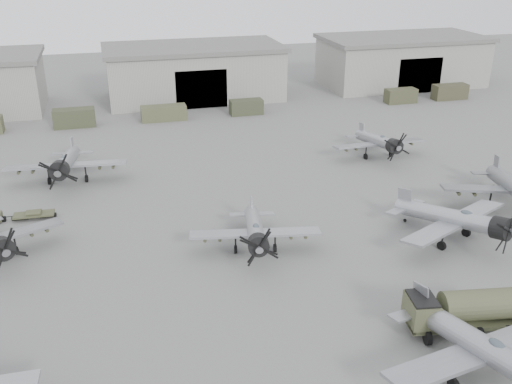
# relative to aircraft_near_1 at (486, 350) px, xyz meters

# --- Properties ---
(ground) EXTENTS (220.00, 220.00, 0.00)m
(ground) POSITION_rel_aircraft_near_1_xyz_m (-5.45, 9.58, -2.36)
(ground) COLOR #5A5B58
(ground) RESTS_ON ground
(hangar_center) EXTENTS (29.00, 14.80, 8.70)m
(hangar_center) POSITION_rel_aircraft_near_1_xyz_m (-5.45, 71.54, 2.01)
(hangar_center) COLOR #98978E
(hangar_center) RESTS_ON ground
(hangar_right) EXTENTS (29.00, 14.80, 8.70)m
(hangar_right) POSITION_rel_aircraft_near_1_xyz_m (32.55, 71.54, 2.01)
(hangar_right) COLOR #98978E
(hangar_right) RESTS_ON ground
(support_truck_2) EXTENTS (5.73, 2.20, 2.62)m
(support_truck_2) POSITION_rel_aircraft_near_1_xyz_m (-24.64, 59.58, -1.05)
(support_truck_2) COLOR #373C27
(support_truck_2) RESTS_ON ground
(support_truck_3) EXTENTS (6.55, 2.20, 2.20)m
(support_truck_3) POSITION_rel_aircraft_near_1_xyz_m (-12.03, 59.58, -1.26)
(support_truck_3) COLOR #484B31
(support_truck_3) RESTS_ON ground
(support_truck_4) EXTENTS (4.97, 2.20, 2.23)m
(support_truck_4) POSITION_rel_aircraft_near_1_xyz_m (0.46, 59.58, -1.25)
(support_truck_4) COLOR #363C27
(support_truck_4) RESTS_ON ground
(support_truck_6) EXTENTS (5.05, 2.20, 2.29)m
(support_truck_6) POSITION_rel_aircraft_near_1_xyz_m (26.40, 59.58, -1.21)
(support_truck_6) COLOR #3E4029
(support_truck_6) RESTS_ON ground
(support_truck_7) EXTENTS (5.81, 2.20, 2.48)m
(support_truck_7) POSITION_rel_aircraft_near_1_xyz_m (35.41, 59.58, -1.12)
(support_truck_7) COLOR #3C3B27
(support_truck_7) RESTS_ON ground
(aircraft_near_1) EXTENTS (13.08, 11.77, 5.19)m
(aircraft_near_1) POSITION_rel_aircraft_near_1_xyz_m (0.00, 0.00, 0.00)
(aircraft_near_1) COLOR gray
(aircraft_near_1) RESTS_ON ground
(aircraft_mid_1) EXTENTS (11.19, 10.08, 4.44)m
(aircraft_mid_1) POSITION_rel_aircraft_near_1_xyz_m (-9.06, 18.44, -0.34)
(aircraft_mid_1) COLOR #9D9FA5
(aircraft_mid_1) RESTS_ON ground
(aircraft_mid_2) EXTENTS (12.31, 11.17, 5.05)m
(aircraft_mid_2) POSITION_rel_aircraft_near_1_xyz_m (8.28, 15.52, -0.06)
(aircraft_mid_2) COLOR #9A9CA2
(aircraft_mid_2) RESTS_ON ground
(aircraft_far_0) EXTENTS (13.00, 11.70, 5.18)m
(aircraft_far_0) POSITION_rel_aircraft_near_1_xyz_m (-24.93, 38.30, -0.01)
(aircraft_far_0) COLOR #979A9F
(aircraft_far_0) RESTS_ON ground
(aircraft_far_1) EXTENTS (11.31, 10.18, 4.55)m
(aircraft_far_1) POSITION_rel_aircraft_near_1_xyz_m (11.40, 36.80, -0.29)
(aircraft_far_1) COLOR #979AA0
(aircraft_far_1) RESTS_ON ground
(fuel_tanker) EXTENTS (8.02, 3.74, 2.98)m
(fuel_tanker) POSITION_rel_aircraft_near_1_xyz_m (1.65, 4.77, -0.65)
(fuel_tanker) COLOR #45482F
(fuel_tanker) RESTS_ON ground
(tug_trailer) EXTENTS (6.51, 1.50, 1.30)m
(tug_trailer) POSITION_rel_aircraft_near_1_xyz_m (-30.07, 30.25, -1.87)
(tug_trailer) COLOR #42452D
(tug_trailer) RESTS_ON ground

